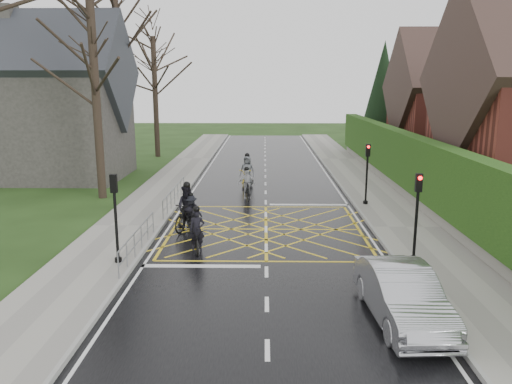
{
  "coord_description": "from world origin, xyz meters",
  "views": [
    {
      "loc": [
        -0.09,
        -20.68,
        6.14
      ],
      "look_at": [
        -0.46,
        1.62,
        1.3
      ],
      "focal_mm": 35.0,
      "sensor_mm": 36.0,
      "label": 1
    }
  ],
  "objects_px": {
    "cyclist_back": "(187,212)",
    "car": "(402,295)",
    "cyclist_rear": "(197,236)",
    "cyclist_mid": "(191,216)",
    "cyclist_front": "(247,187)",
    "cyclist_lead": "(247,175)"
  },
  "relations": [
    {
      "from": "cyclist_rear",
      "to": "cyclist_front",
      "type": "xyz_separation_m",
      "value": [
        1.56,
        8.69,
        0.09
      ]
    },
    {
      "from": "cyclist_back",
      "to": "car",
      "type": "distance_m",
      "value": 10.84
    },
    {
      "from": "cyclist_lead",
      "to": "cyclist_rear",
      "type": "bearing_deg",
      "value": -86.33
    },
    {
      "from": "cyclist_mid",
      "to": "cyclist_back",
      "type": "bearing_deg",
      "value": -157.19
    },
    {
      "from": "cyclist_back",
      "to": "cyclist_front",
      "type": "distance_m",
      "value": 6.36
    },
    {
      "from": "cyclist_lead",
      "to": "cyclist_mid",
      "type": "bearing_deg",
      "value": -92.31
    },
    {
      "from": "cyclist_mid",
      "to": "cyclist_lead",
      "type": "bearing_deg",
      "value": 57.53
    },
    {
      "from": "cyclist_rear",
      "to": "cyclist_mid",
      "type": "relative_size",
      "value": 1.04
    },
    {
      "from": "cyclist_back",
      "to": "car",
      "type": "bearing_deg",
      "value": -30.02
    },
    {
      "from": "cyclist_back",
      "to": "cyclist_lead",
      "type": "bearing_deg",
      "value": 96.84
    },
    {
      "from": "cyclist_front",
      "to": "cyclist_lead",
      "type": "relative_size",
      "value": 0.83
    },
    {
      "from": "cyclist_back",
      "to": "cyclist_front",
      "type": "height_order",
      "value": "cyclist_back"
    },
    {
      "from": "cyclist_back",
      "to": "car",
      "type": "xyz_separation_m",
      "value": [
        6.91,
        -8.34,
        -0.06
      ]
    },
    {
      "from": "cyclist_back",
      "to": "cyclist_mid",
      "type": "height_order",
      "value": "cyclist_back"
    },
    {
      "from": "car",
      "to": "cyclist_back",
      "type": "bearing_deg",
      "value": 126.1
    },
    {
      "from": "cyclist_back",
      "to": "cyclist_front",
      "type": "bearing_deg",
      "value": 88.86
    },
    {
      "from": "cyclist_back",
      "to": "cyclist_front",
      "type": "relative_size",
      "value": 1.19
    },
    {
      "from": "cyclist_mid",
      "to": "cyclist_lead",
      "type": "distance_m",
      "value": 9.5
    },
    {
      "from": "cyclist_rear",
      "to": "cyclist_mid",
      "type": "distance_m",
      "value": 2.95
    },
    {
      "from": "cyclist_rear",
      "to": "car",
      "type": "bearing_deg",
      "value": -52.81
    },
    {
      "from": "cyclist_back",
      "to": "cyclist_lead",
      "type": "height_order",
      "value": "cyclist_back"
    },
    {
      "from": "cyclist_rear",
      "to": "cyclist_lead",
      "type": "bearing_deg",
      "value": 72.47
    }
  ]
}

